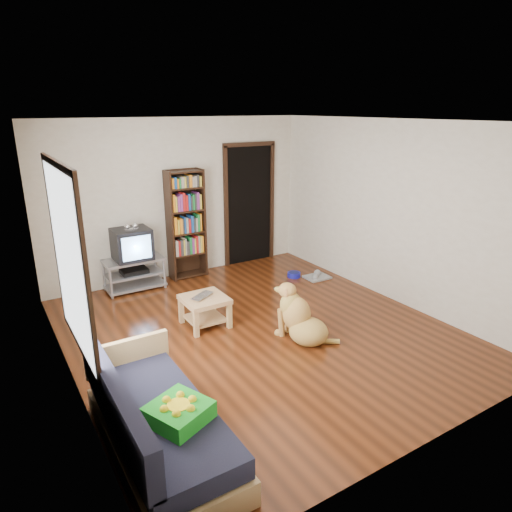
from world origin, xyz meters
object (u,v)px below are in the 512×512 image
crt_tv (131,243)px  dog (300,319)px  green_cushion (179,412)px  coffee_table (205,306)px  laptop (205,297)px  dog_bowl (294,275)px  tv_stand (134,273)px  bookshelf (186,219)px  sofa (156,426)px  grey_rag (317,277)px

crt_tv → dog: crt_tv is taller
green_cushion → coffee_table: 2.47m
laptop → dog_bowl: laptop is taller
laptop → dog: (0.83, -0.93, -0.15)m
dog_bowl → coffee_table: 2.23m
crt_tv → dog: size_ratio=0.72×
tv_stand → coffee_table: 1.77m
dog_bowl → tv_stand: size_ratio=0.24×
green_cushion → dog_bowl: bearing=19.0°
crt_tv → dog: (1.22, -2.71, -0.48)m
bookshelf → dog: bookshelf is taller
sofa → coffee_table: 2.34m
coffee_table → tv_stand: bearing=102.6°
dog_bowl → dog: (-1.23, -1.79, 0.23)m
dog_bowl → tv_stand: 2.62m
green_cushion → laptop: 2.44m
crt_tv → bookshelf: (0.95, 0.07, 0.26)m
dog_bowl → tv_stand: bearing=159.8°
green_cushion → grey_rag: size_ratio=1.05×
sofa → green_cushion: bearing=-61.3°
crt_tv → sofa: size_ratio=0.32×
grey_rag → dog: bearing=-134.9°
tv_stand → sofa: (-0.97, -3.63, -0.01)m
green_cushion → tv_stand: bearing=54.7°
green_cushion → coffee_table: bearing=36.9°
laptop → crt_tv: size_ratio=0.60×
sofa → coffee_table: bearing=54.4°
coffee_table → dog: size_ratio=0.68×
dog_bowl → laptop: bearing=-157.4°
laptop → dog_bowl: bearing=-7.8°
grey_rag → crt_tv: 3.08m
dog → sofa: bearing=-156.7°
laptop → crt_tv: (-0.39, 1.78, 0.33)m
grey_rag → sofa: bearing=-146.3°
bookshelf → sofa: (-1.92, -3.72, -0.74)m
sofa → coffee_table: (1.36, 1.90, 0.02)m
bookshelf → dog: 2.89m
tv_stand → coffee_table: tv_stand is taller
green_cushion → sofa: size_ratio=0.23×
dog_bowl → coffee_table: (-2.06, -0.83, 0.24)m
grey_rag → dog_bowl: bearing=140.2°
green_cushion → bookshelf: bearing=42.6°
sofa → bookshelf: bearing=62.7°
dog_bowl → crt_tv: (-2.45, 0.92, 0.70)m
dog_bowl → crt_tv: bearing=159.3°
coffee_table → green_cushion: bearing=-120.2°
green_cushion → dog: (2.07, 1.17, -0.22)m
sofa → dog: size_ratio=2.22×
laptop → grey_rag: (2.36, 0.61, -0.40)m
crt_tv → dog_bowl: bearing=-20.7°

